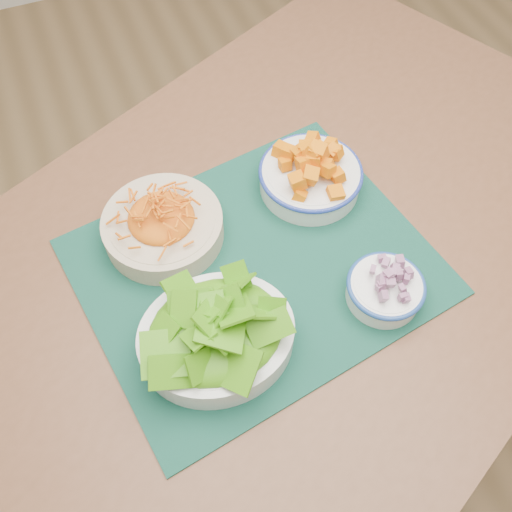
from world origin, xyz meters
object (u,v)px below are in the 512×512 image
Objects in this scene: table at (295,259)px; placemat at (256,266)px; carrot_bowl at (162,222)px; squash_bowl at (311,172)px; lettuce_bowl at (216,332)px; onion_bowl at (386,287)px.

placemat reaches higher than table.
squash_bowl is (0.27, 0.00, 0.00)m from carrot_bowl.
table is at bearing -19.77° from carrot_bowl.
squash_bowl is at bearing 45.79° from lettuce_bowl.
onion_bowl is at bearing -47.22° from placemat.
squash_bowl is at bearing 92.64° from onion_bowl.
lettuce_bowl is at bearing -86.59° from carrot_bowl.
placemat is 3.80× the size of onion_bowl.
placemat is 0.20m from squash_bowl.
carrot_bowl reaches higher than placemat.
onion_bowl is (0.01, -0.25, -0.01)m from squash_bowl.
carrot_bowl reaches higher than table.
lettuce_bowl reaches higher than carrot_bowl.
carrot_bowl is 1.50× the size of onion_bowl.
placemat is 2.23× the size of lettuce_bowl.
placemat is 0.21m from onion_bowl.
onion_bowl reaches higher than table.
table is 6.87× the size of squash_bowl.
carrot_bowl is (-0.21, 0.08, 0.13)m from table.
carrot_bowl is 0.38m from onion_bowl.
table is at bearing 112.73° from onion_bowl.
lettuce_bowl reaches higher than squash_bowl.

